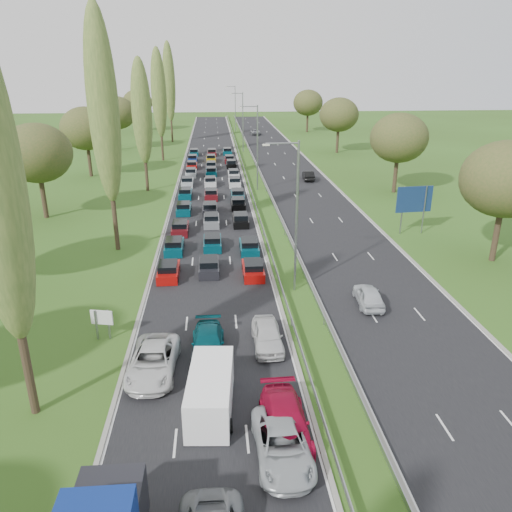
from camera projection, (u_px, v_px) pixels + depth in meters
name	position (u px, v px, depth m)	size (l,w,h in m)	color
ground	(256.00, 187.00, 75.05)	(260.00, 260.00, 0.00)	#2F4B17
near_carriageway	(211.00, 184.00, 76.84)	(10.50, 215.00, 0.04)	black
far_carriageway	(298.00, 182.00, 77.90)	(10.50, 215.00, 0.04)	black
central_reservation	(255.00, 180.00, 77.17)	(2.36, 215.00, 0.32)	gray
lamp_columns	(257.00, 149.00, 71.04)	(0.18, 140.18, 12.00)	gray
poplar_row	(129.00, 109.00, 58.35)	(2.80, 127.80, 22.44)	#2D2116
woodland_left	(27.00, 158.00, 54.06)	(8.00, 166.00, 11.10)	#2D2116
woodland_right	(423.00, 147.00, 61.41)	(8.00, 153.00, 11.10)	#2D2116
traffic_queue_fill	(211.00, 189.00, 72.13)	(9.10, 67.57, 0.80)	#A50C0A
near_car_2	(153.00, 361.00, 29.34)	(2.67, 5.79, 1.61)	silver
near_car_7	(208.00, 343.00, 31.43)	(2.04, 5.01, 1.45)	#05444E
near_car_10	(282.00, 444.00, 22.99)	(2.46, 5.35, 1.49)	#A3A9AC
near_car_11	(285.00, 421.00, 24.41)	(2.19, 5.40, 1.57)	maroon
near_car_12	(267.00, 335.00, 32.20)	(1.85, 4.60, 1.57)	silver
far_car_0	(369.00, 296.00, 37.83)	(1.76, 4.38, 1.49)	silver
far_car_1	(308.00, 175.00, 79.20)	(1.54, 4.42, 1.46)	black
far_car_2	(255.00, 132.00, 131.60)	(2.27, 4.93, 1.37)	gray
white_van_rear	(210.00, 389.00, 26.27)	(2.19, 5.60, 2.25)	white
info_sign	(102.00, 320.00, 32.88)	(1.49, 0.42, 2.10)	gray
direction_sign	(414.00, 201.00, 53.04)	(3.99, 0.46, 5.20)	gray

